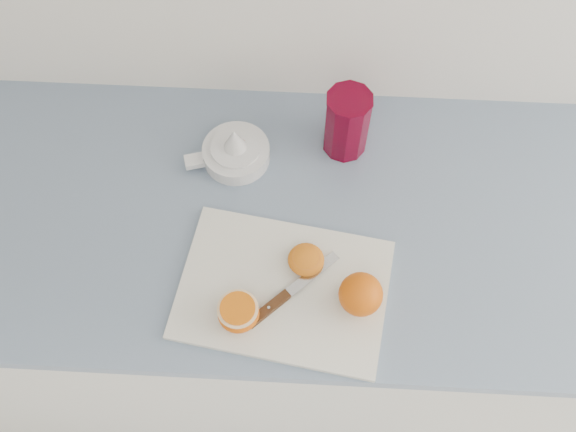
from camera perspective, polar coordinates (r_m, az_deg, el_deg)
The scene contains 8 objects.
counter at distance 1.65m, azimuth 0.93°, elevation -7.26°, with size 2.59×0.64×0.89m.
cutting_board at distance 1.17m, azimuth -0.41°, elevation -6.51°, with size 0.37×0.27×0.01m, color silver.
whole_orange at distance 1.13m, azimuth 6.48°, elevation -6.93°, with size 0.08×0.08×0.08m.
half_orange at distance 1.13m, azimuth -4.43°, elevation -8.55°, with size 0.07×0.07×0.05m.
squeezed_shell at distance 1.17m, azimuth 1.61°, elevation -3.89°, with size 0.07×0.07×0.03m.
paring_knife at distance 1.15m, azimuth -1.02°, elevation -7.69°, with size 0.16×0.16×0.01m.
citrus_juicer at distance 1.29m, azimuth -4.72°, elevation 5.77°, with size 0.17×0.14×0.09m.
red_tumbler at distance 1.28m, azimuth 5.23°, elevation 8.08°, with size 0.09×0.09×0.15m.
Camera 1 is at (0.14, 1.10, 1.98)m, focal length 40.00 mm.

